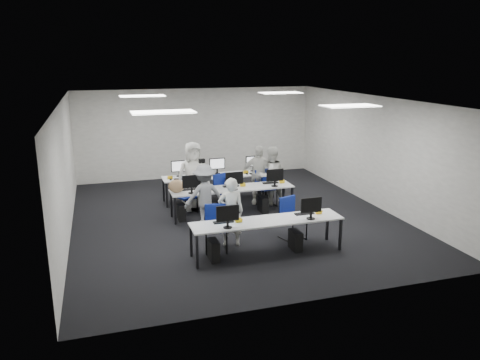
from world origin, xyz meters
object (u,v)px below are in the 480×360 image
object	(u,v)px
student_1	(271,176)
chair_5	(190,198)
chair_3	(224,198)
photographer	(205,196)
student_2	(193,176)
student_3	(258,175)
chair_1	(292,226)
chair_6	(228,195)
desk_front	(267,223)
desk_mid	(232,190)
chair_2	(187,203)
chair_7	(264,193)
chair_0	(216,236)
student_0	(231,212)
chair_4	(266,194)

from	to	relation	value
student_1	chair_5	bearing A→B (deg)	-19.73
chair_3	photographer	world-z (taller)	photographer
student_2	chair_5	bearing A→B (deg)	126.17
chair_5	student_3	distance (m)	2.01
photographer	chair_1	bearing A→B (deg)	136.97
student_2	chair_6	bearing A→B (deg)	4.85
student_2	chair_3	bearing A→B (deg)	-16.35
student_3	student_1	bearing A→B (deg)	-11.46
desk_front	chair_5	bearing A→B (deg)	105.21
desk_mid	chair_2	bearing A→B (deg)	152.77
desk_front	photographer	bearing A→B (deg)	113.51
chair_6	photographer	distance (m)	1.84
student_1	desk_mid	bearing A→B (deg)	13.19
student_3	chair_5	bearing A→B (deg)	-162.72
chair_7	student_1	size ratio (longest dim) A/B	0.51
chair_0	chair_5	xyz separation A→B (m)	(0.02, 3.03, -0.04)
desk_front	chair_5	distance (m)	3.66
chair_5	student_0	world-z (taller)	student_0
chair_7	student_1	distance (m)	0.60
chair_3	chair_4	xyz separation A→B (m)	(1.18, -0.01, 0.01)
chair_3	chair_5	world-z (taller)	chair_3
student_0	chair_6	bearing A→B (deg)	-94.04
student_2	student_3	size ratio (longest dim) A/B	1.11
chair_7	student_0	distance (m)	3.29
chair_2	chair_6	world-z (taller)	chair_6
chair_5	chair_6	size ratio (longest dim) A/B	0.98
chair_0	chair_3	world-z (taller)	chair_0
chair_3	desk_mid	bearing A→B (deg)	-104.61
desk_mid	chair_5	xyz separation A→B (m)	(-0.95, 0.91, -0.42)
chair_0	student_1	size ratio (longest dim) A/B	0.59
chair_2	chair_4	size ratio (longest dim) A/B	0.83
desk_front	chair_1	size ratio (longest dim) A/B	3.37
student_0	student_3	world-z (taller)	student_3
photographer	chair_4	bearing A→B (deg)	-153.85
chair_4	student_0	xyz separation A→B (m)	(-1.71, -2.49, 0.45)
chair_4	student_3	bearing A→B (deg)	111.84
chair_4	student_0	world-z (taller)	student_0
chair_0	chair_2	distance (m)	2.68
desk_mid	chair_2	xyz separation A→B (m)	(-1.09, 0.56, -0.42)
chair_2	chair_4	world-z (taller)	chair_4
chair_1	chair_2	distance (m)	3.20
desk_mid	chair_7	distance (m)	1.45
desk_mid	chair_4	bearing A→B (deg)	25.52
desk_mid	student_0	size ratio (longest dim) A/B	2.09
chair_0	chair_4	world-z (taller)	chair_4
chair_5	student_1	bearing A→B (deg)	-4.58
student_1	chair_3	bearing A→B (deg)	-9.84
chair_1	chair_2	bearing A→B (deg)	108.20
student_0	photographer	distance (m)	1.39
chair_0	photographer	world-z (taller)	photographer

